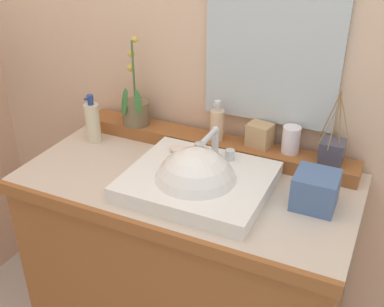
% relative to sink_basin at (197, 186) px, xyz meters
% --- Properties ---
extents(wall_back, '(2.99, 0.20, 2.65)m').
position_rel_sink_basin_xyz_m(wall_back, '(-0.06, 0.45, 0.46)').
color(wall_back, beige).
rests_on(wall_back, ground).
extents(vanity_cabinet, '(1.13, 0.59, 0.85)m').
position_rel_sink_basin_xyz_m(vanity_cabinet, '(-0.06, 0.05, -0.44)').
color(vanity_cabinet, '#965429').
rests_on(vanity_cabinet, ground).
extents(back_ledge, '(1.06, 0.11, 0.05)m').
position_rel_sink_basin_xyz_m(back_ledge, '(-0.06, 0.28, 0.01)').
color(back_ledge, '#965429').
rests_on(back_ledge, vanity_cabinet).
extents(sink_basin, '(0.45, 0.39, 0.29)m').
position_rel_sink_basin_xyz_m(sink_basin, '(0.00, 0.00, 0.00)').
color(sink_basin, white).
rests_on(sink_basin, vanity_cabinet).
extents(soap_bar, '(0.07, 0.04, 0.02)m').
position_rel_sink_basin_xyz_m(soap_bar, '(-0.12, 0.12, 0.05)').
color(soap_bar, beige).
rests_on(soap_bar, sink_basin).
extents(potted_plant, '(0.11, 0.12, 0.34)m').
position_rel_sink_basin_xyz_m(potted_plant, '(-0.38, 0.27, 0.10)').
color(potted_plant, brown).
rests_on(potted_plant, back_ledge).
extents(soap_dispenser, '(0.05, 0.05, 0.15)m').
position_rel_sink_basin_xyz_m(soap_dispenser, '(-0.04, 0.27, 0.10)').
color(soap_dispenser, '#E0B68A').
rests_on(soap_dispenser, back_ledge).
extents(tumbler_cup, '(0.06, 0.06, 0.10)m').
position_rel_sink_basin_xyz_m(tumbler_cup, '(0.23, 0.29, 0.08)').
color(tumbler_cup, white).
rests_on(tumbler_cup, back_ledge).
extents(reed_diffuser, '(0.11, 0.10, 0.26)m').
position_rel_sink_basin_xyz_m(reed_diffuser, '(0.37, 0.28, 0.08)').
color(reed_diffuser, '#4A4858').
rests_on(reed_diffuser, back_ledge).
extents(trinket_box, '(0.10, 0.08, 0.09)m').
position_rel_sink_basin_xyz_m(trinket_box, '(0.11, 0.29, 0.08)').
color(trinket_box, tan).
rests_on(trinket_box, back_ledge).
extents(lotion_bottle, '(0.06, 0.06, 0.19)m').
position_rel_sink_basin_xyz_m(lotion_bottle, '(-0.51, 0.15, 0.07)').
color(lotion_bottle, beige).
rests_on(lotion_bottle, vanity_cabinet).
extents(tissue_box, '(0.13, 0.13, 0.11)m').
position_rel_sink_basin_xyz_m(tissue_box, '(0.36, 0.08, 0.04)').
color(tissue_box, '#496698').
rests_on(tissue_box, vanity_cabinet).
extents(mirror, '(0.47, 0.02, 0.49)m').
position_rel_sink_basin_xyz_m(mirror, '(0.12, 0.34, 0.36)').
color(mirror, silver).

